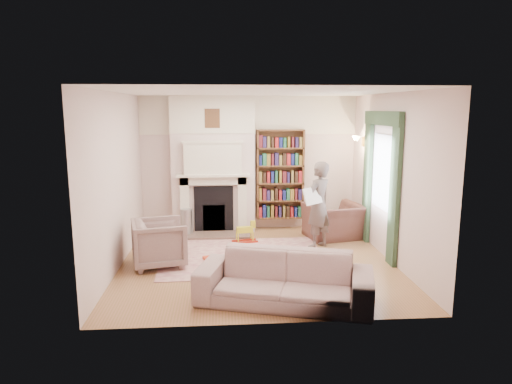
{
  "coord_description": "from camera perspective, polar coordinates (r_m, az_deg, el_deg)",
  "views": [
    {
      "loc": [
        -0.57,
        -7.33,
        2.55
      ],
      "look_at": [
        0.0,
        0.25,
        1.15
      ],
      "focal_mm": 32.0,
      "sensor_mm": 36.0,
      "label": 1
    }
  ],
  "objects": [
    {
      "name": "wall_back",
      "position": [
        9.66,
        -0.89,
        3.6
      ],
      "size": [
        4.5,
        0.0,
        4.5
      ],
      "primitive_type": "plane",
      "rotation": [
        1.57,
        0.0,
        0.0
      ],
      "color": "beige",
      "rests_on": "floor"
    },
    {
      "name": "game_box_lid",
      "position": [
        7.88,
        -5.47,
        -8.21
      ],
      "size": [
        0.34,
        0.28,
        0.05
      ],
      "primitive_type": "cube",
      "rotation": [
        0.0,
        0.0,
        0.35
      ],
      "color": "red",
      "rests_on": "rug"
    },
    {
      "name": "floor",
      "position": [
        7.78,
        0.14,
        -8.7
      ],
      "size": [
        4.5,
        4.5,
        0.0
      ],
      "primitive_type": "plane",
      "color": "olive",
      "rests_on": "ground"
    },
    {
      "name": "wall_left",
      "position": [
        7.6,
        -17.02,
        1.28
      ],
      "size": [
        0.0,
        4.5,
        4.5
      ],
      "primitive_type": "plane",
      "rotation": [
        1.57,
        0.0,
        1.57
      ],
      "color": "beige",
      "rests_on": "floor"
    },
    {
      "name": "armchair_reading",
      "position": [
        9.19,
        9.69,
        -3.62
      ],
      "size": [
        1.23,
        1.13,
        0.68
      ],
      "primitive_type": "imported",
      "rotation": [
        0.0,
        0.0,
        3.37
      ],
      "color": "#442E24",
      "rests_on": "floor"
    },
    {
      "name": "wall_right",
      "position": [
        7.93,
        16.58,
        1.67
      ],
      "size": [
        0.0,
        4.5,
        4.5
      ],
      "primitive_type": "plane",
      "rotation": [
        1.57,
        0.0,
        -1.57
      ],
      "color": "beige",
      "rests_on": "floor"
    },
    {
      "name": "sofa",
      "position": [
        6.13,
        3.55,
        -10.77
      ],
      "size": [
        2.45,
        1.5,
        0.67
      ],
      "primitive_type": "imported",
      "rotation": [
        0.0,
        0.0,
        -0.28
      ],
      "color": "#BDAA9C",
      "rests_on": "floor"
    },
    {
      "name": "comic_annuals",
      "position": [
        7.44,
        1.88,
        -9.45
      ],
      "size": [
        0.94,
        0.49,
        0.02
      ],
      "color": "red",
      "rests_on": "rug"
    },
    {
      "name": "man_reading",
      "position": [
        8.41,
        7.79,
        -1.64
      ],
      "size": [
        0.69,
        0.67,
        1.61
      ],
      "primitive_type": "imported",
      "rotation": [
        0.0,
        0.0,
        3.85
      ],
      "color": "#5B4D48",
      "rests_on": "floor"
    },
    {
      "name": "fireplace",
      "position": [
        9.45,
        -5.37,
        3.32
      ],
      "size": [
        1.7,
        0.58,
        2.8
      ],
      "color": "beige",
      "rests_on": "floor"
    },
    {
      "name": "pelmet",
      "position": [
        8.21,
        15.55,
        8.88
      ],
      "size": [
        0.09,
        1.7,
        0.24
      ],
      "primitive_type": "cube",
      "color": "#2C442B",
      "rests_on": "wall_right"
    },
    {
      "name": "ceiling",
      "position": [
        7.35,
        0.15,
        12.39
      ],
      "size": [
        4.5,
        4.5,
        0.0
      ],
      "primitive_type": "plane",
      "rotation": [
        3.14,
        0.0,
        0.0
      ],
      "color": "white",
      "rests_on": "wall_back"
    },
    {
      "name": "wall_front",
      "position": [
        5.24,
        2.05,
        -2.25
      ],
      "size": [
        4.5,
        0.0,
        4.5
      ],
      "primitive_type": "plane",
      "rotation": [
        -1.57,
        0.0,
        0.0
      ],
      "color": "beige",
      "rests_on": "floor"
    },
    {
      "name": "newspaper",
      "position": [
        8.15,
        7.09,
        -0.49
      ],
      "size": [
        0.41,
        0.38,
        0.3
      ],
      "primitive_type": "cube",
      "rotation": [
        -0.35,
        0.0,
        0.71
      ],
      "color": "white",
      "rests_on": "man_reading"
    },
    {
      "name": "rocking_horse",
      "position": [
        8.77,
        -1.42,
        -5.03
      ],
      "size": [
        0.51,
        0.28,
        0.42
      ],
      "primitive_type": null,
      "rotation": [
        0.0,
        0.0,
        0.19
      ],
      "color": "gold",
      "rests_on": "rug"
    },
    {
      "name": "coffee_table",
      "position": [
        6.91,
        7.92,
        -9.33
      ],
      "size": [
        0.76,
        0.54,
        0.45
      ],
      "primitive_type": null,
      "rotation": [
        0.0,
        0.0,
        -0.14
      ],
      "color": "#362313",
      "rests_on": "floor"
    },
    {
      "name": "curtain_left",
      "position": [
        7.67,
        16.94,
        -0.15
      ],
      "size": [
        0.07,
        0.32,
        2.4
      ],
      "primitive_type": "cube",
      "color": "#2C442B",
      "rests_on": "floor"
    },
    {
      "name": "curtain_right",
      "position": [
        8.97,
        13.74,
        1.49
      ],
      "size": [
        0.07,
        0.32,
        2.4
      ],
      "primitive_type": "cube",
      "color": "#2C442B",
      "rests_on": "floor"
    },
    {
      "name": "armchair_left",
      "position": [
        7.65,
        -11.98,
        -6.25
      ],
      "size": [
        1.01,
        0.99,
        0.77
      ],
      "primitive_type": "imported",
      "rotation": [
        0.0,
        0.0,
        1.8
      ],
      "color": "#A69889",
      "rests_on": "floor"
    },
    {
      "name": "rug",
      "position": [
        8.01,
        -1.61,
        -8.08
      ],
      "size": [
        2.83,
        2.2,
        0.01
      ],
      "primitive_type": "cube",
      "rotation": [
        0.0,
        0.0,
        0.02
      ],
      "color": "beige",
      "rests_on": "floor"
    },
    {
      "name": "window",
      "position": [
        8.29,
        15.53,
        2.44
      ],
      "size": [
        0.02,
        0.9,
        1.3
      ],
      "primitive_type": "cube",
      "color": "silver",
      "rests_on": "wall_right"
    },
    {
      "name": "wall_sconce",
      "position": [
        9.22,
        12.15,
        6.17
      ],
      "size": [
        0.2,
        0.24,
        0.24
      ],
      "primitive_type": null,
      "color": "gold",
      "rests_on": "wall_right"
    },
    {
      "name": "paraffin_heater",
      "position": [
        9.36,
        -8.69,
        -3.75
      ],
      "size": [
        0.26,
        0.26,
        0.55
      ],
      "primitive_type": "cylinder",
      "rotation": [
        0.0,
        0.0,
        -0.08
      ],
      "color": "#AAABB2",
      "rests_on": "floor"
    },
    {
      "name": "bookcase",
      "position": [
        9.62,
        3.03,
        2.21
      ],
      "size": [
        1.0,
        0.24,
        1.85
      ],
      "primitive_type": "cube",
      "color": "brown",
      "rests_on": "floor"
    },
    {
      "name": "board_game",
      "position": [
        7.6,
        -3.6,
        -8.96
      ],
      "size": [
        0.42,
        0.42,
        0.03
      ],
      "primitive_type": "cube",
      "rotation": [
        0.0,
        0.0,
        -0.2
      ],
      "color": "gold",
      "rests_on": "rug"
    }
  ]
}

